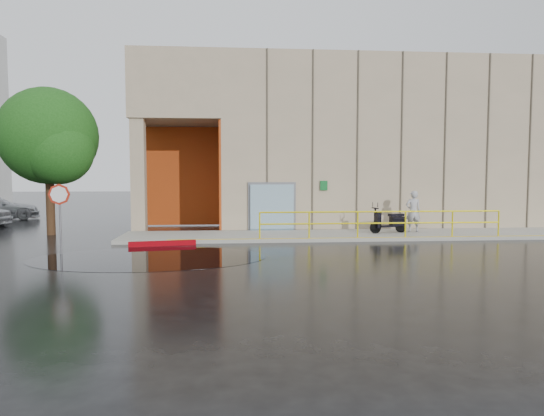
{
  "coord_description": "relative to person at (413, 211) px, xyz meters",
  "views": [
    {
      "loc": [
        -1.57,
        -15.15,
        2.6
      ],
      "look_at": [
        -0.04,
        3.0,
        1.33
      ],
      "focal_mm": 32.0,
      "sensor_mm": 36.0,
      "label": 1
    }
  ],
  "objects": [
    {
      "name": "sidewalk",
      "position": [
        -2.13,
        -0.27,
        -0.95
      ],
      "size": [
        20.0,
        3.0,
        0.15
      ],
      "primitive_type": "cube",
      "color": "gray",
      "rests_on": "ground"
    },
    {
      "name": "puddle",
      "position": [
        -10.25,
        -4.77,
        -1.02
      ],
      "size": [
        7.29,
        4.52,
        0.01
      ],
      "primitive_type": "cube",
      "rotation": [
        0.0,
        0.0,
        0.01
      ],
      "color": "black",
      "rests_on": "ground"
    },
    {
      "name": "stop_sign",
      "position": [
        -13.25,
        -3.76,
        0.67
      ],
      "size": [
        0.69,
        0.1,
        2.29
      ],
      "rotation": [
        0.0,
        0.0,
        -0.35
      ],
      "color": "slate",
      "rests_on": "ground"
    },
    {
      "name": "guardrail",
      "position": [
        -1.88,
        -1.62,
        -0.35
      ],
      "size": [
        9.56,
        0.06,
        1.03
      ],
      "color": "yellow",
      "rests_on": "sidewalk"
    },
    {
      "name": "ground",
      "position": [
        -6.13,
        -4.77,
        -1.03
      ],
      "size": [
        120.0,
        120.0,
        0.0
      ],
      "primitive_type": "plane",
      "color": "black",
      "rests_on": "ground"
    },
    {
      "name": "building",
      "position": [
        -1.03,
        6.21,
        3.18
      ],
      "size": [
        20.0,
        10.17,
        8.0
      ],
      "color": "tan",
      "rests_on": "ground"
    },
    {
      "name": "scooter",
      "position": [
        -1.15,
        -0.29,
        -0.14
      ],
      "size": [
        1.7,
        0.85,
        1.29
      ],
      "rotation": [
        0.0,
        0.0,
        0.21
      ],
      "color": "black",
      "rests_on": "sidewalk"
    },
    {
      "name": "tree_near",
      "position": [
        -15.28,
        1.35,
        3.02
      ],
      "size": [
        4.09,
        4.09,
        6.26
      ],
      "rotation": [
        0.0,
        0.0,
        -0.24
      ],
      "color": "#301F10",
      "rests_on": "ground"
    },
    {
      "name": "red_curb",
      "position": [
        -10.2,
        -2.19,
        -0.94
      ],
      "size": [
        2.4,
        0.57,
        0.18
      ],
      "primitive_type": "cube",
      "rotation": [
        0.0,
        0.0,
        0.17
      ],
      "color": "#8E0009",
      "rests_on": "ground"
    },
    {
      "name": "person",
      "position": [
        0.0,
        0.0,
        0.0
      ],
      "size": [
        0.66,
        0.46,
        1.75
      ],
      "primitive_type": "imported",
      "rotation": [
        0.0,
        0.0,
        3.08
      ],
      "color": "#A8A9AD",
      "rests_on": "sidewalk"
    }
  ]
}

